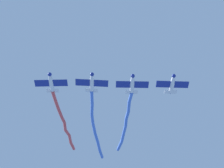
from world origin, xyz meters
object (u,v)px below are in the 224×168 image
Objects in this scene: airplane_lead at (51,83)px; airplane_slot at (172,84)px; airplane_left_wing at (92,83)px; airplane_right_wing at (132,84)px.

airplane_slot reaches higher than airplane_lead.
airplane_left_wing is (3.51, 7.36, 0.30)m from airplane_lead.
airplane_slot is (7.00, 14.70, 0.00)m from airplane_left_wing.
airplane_left_wing is at bearing -89.90° from airplane_right_wing.
airplane_right_wing is at bearing -90.62° from airplane_slot.
airplane_right_wing is (3.50, 7.35, -0.30)m from airplane_left_wing.
airplane_left_wing is at bearing 92.61° from airplane_lead.
airplane_left_wing reaches higher than airplane_lead.
airplane_slot is at bearing 92.61° from airplane_lead.
airplane_lead is at bearing -90.62° from airplane_slot.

